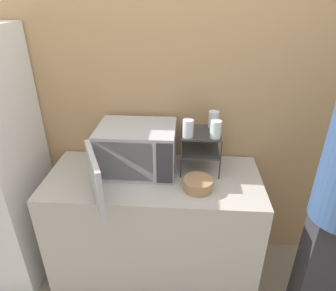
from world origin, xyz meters
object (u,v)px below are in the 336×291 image
object	(u,v)px
glass_front_right	(216,129)
dish_rack	(201,142)
glass_front_left	(188,128)
bowl	(198,184)
glass_back_right	(214,119)
microwave	(135,150)

from	to	relation	value
glass_front_right	dish_rack	bearing A→B (deg)	136.89
glass_front_left	bowl	bearing A→B (deg)	-67.04
dish_rack	glass_back_right	distance (m)	0.18
glass_front_left	glass_front_right	world-z (taller)	same
microwave	dish_rack	xyz separation A→B (m)	(0.44, 0.05, 0.04)
glass_front_left	microwave	bearing A→B (deg)	176.24
dish_rack	glass_front_left	world-z (taller)	glass_front_left
glass_back_right	glass_front_right	distance (m)	0.16
glass_front_left	glass_back_right	world-z (taller)	same
dish_rack	glass_front_left	xyz separation A→B (m)	(-0.09, -0.08, 0.14)
dish_rack	glass_front_right	size ratio (longest dim) A/B	2.46
glass_back_right	glass_front_right	world-z (taller)	same
bowl	glass_back_right	bearing A→B (deg)	73.52
microwave	dish_rack	world-z (taller)	microwave
glass_back_right	bowl	bearing A→B (deg)	-106.48
dish_rack	glass_front_right	world-z (taller)	glass_front_right
microwave	glass_front_right	size ratio (longest dim) A/B	6.59
glass_front_left	glass_front_right	xyz separation A→B (m)	(0.18, -0.00, 0.00)
microwave	bowl	size ratio (longest dim) A/B	4.05
microwave	glass_front_right	xyz separation A→B (m)	(0.53, -0.03, 0.18)
microwave	glass_front_right	bearing A→B (deg)	-2.93
microwave	bowl	world-z (taller)	microwave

